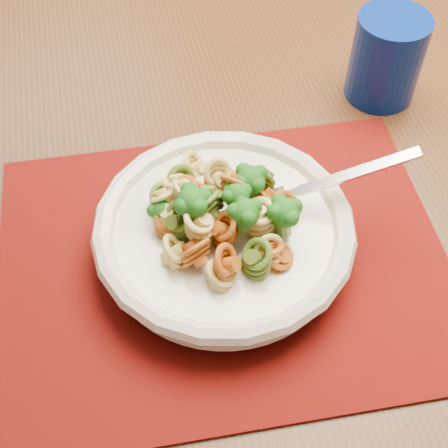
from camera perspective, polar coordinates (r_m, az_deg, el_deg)
name	(u,v)px	position (r m, az deg, el deg)	size (l,w,h in m)	color
dining_table	(191,247)	(0.71, -3.05, -2.12)	(1.64, 1.26, 0.77)	#492A14
placemat	(224,261)	(0.58, -0.02, -3.45)	(0.41, 0.32, 0.00)	#651104
pasta_bowl	(224,232)	(0.56, 0.00, -0.75)	(0.24, 0.24, 0.05)	silver
pasta_broccoli_heap	(224,220)	(0.54, 0.00, 0.39)	(0.20, 0.20, 0.06)	tan
fork	(272,200)	(0.56, 4.40, 2.20)	(0.19, 0.02, 0.01)	silver
tumbler	(386,58)	(0.73, 14.63, 14.49)	(0.08, 0.08, 0.10)	navy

